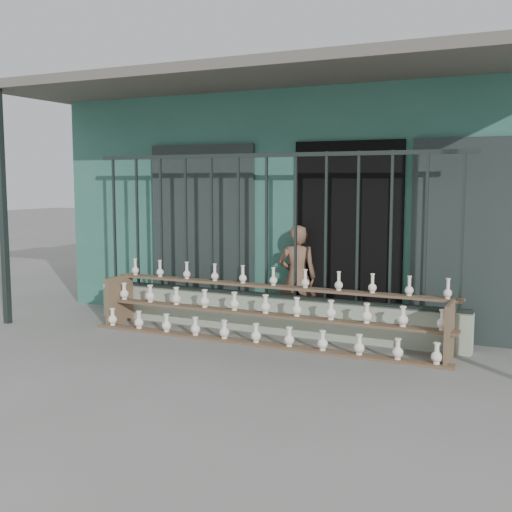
% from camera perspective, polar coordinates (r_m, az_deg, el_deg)
% --- Properties ---
extents(ground, '(60.00, 60.00, 0.00)m').
position_cam_1_polar(ground, '(7.07, -3.55, -8.93)').
color(ground, slate).
extents(workshop_building, '(7.40, 6.60, 3.21)m').
position_cam_1_polar(workshop_building, '(10.71, 7.54, 5.11)').
color(workshop_building, '#306657').
rests_on(workshop_building, ground).
extents(parapet_wall, '(5.00, 0.20, 0.45)m').
position_cam_1_polar(parapet_wall, '(8.15, 0.92, -5.20)').
color(parapet_wall, '#A6B59B').
rests_on(parapet_wall, ground).
extents(security_fence, '(5.00, 0.04, 1.80)m').
position_cam_1_polar(security_fence, '(7.99, 0.93, 2.71)').
color(security_fence, '#283330').
rests_on(security_fence, parapet_wall).
extents(shelf_rack, '(4.50, 0.68, 0.85)m').
position_cam_1_polar(shelf_rack, '(7.68, 0.75, -4.91)').
color(shelf_rack, brown).
rests_on(shelf_rack, ground).
extents(elderly_woman, '(0.58, 0.49, 1.35)m').
position_cam_1_polar(elderly_woman, '(8.26, 3.68, -1.89)').
color(elderly_woman, brown).
rests_on(elderly_woman, ground).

